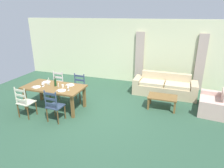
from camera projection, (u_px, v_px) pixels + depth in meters
The scene contains 28 objects.
ground_plane at pixel (92, 112), 6.15m from camera, with size 9.60×9.60×0.02m, color #2C4F39.
wall_far at pixel (122, 51), 8.62m from camera, with size 9.60×0.16×2.70m, color beige.
curtain_panel_left at pixel (139, 58), 8.33m from camera, with size 0.35×0.08×2.20m, color #B7A193.
curtain_panel_right at pixel (200, 63), 7.59m from camera, with size 0.35×0.08×2.20m, color #B7A193.
dining_table at pixel (54, 89), 6.16m from camera, with size 1.90×0.96×0.75m.
dining_chair_near_left at pixel (25, 102), 5.68m from camera, with size 0.44×0.42×0.96m.
dining_chair_near_right at pixel (54, 106), 5.44m from camera, with size 0.44×0.42×0.96m.
dining_chair_far_left at pixel (57, 85), 7.02m from camera, with size 0.43×0.41×0.96m.
dining_chair_far_right at pixel (78, 88), 6.74m from camera, with size 0.43×0.41×0.96m.
dinner_plate_near_left at pixel (37, 87), 6.05m from camera, with size 0.24×0.24×0.02m, color white.
fork_near_left at pixel (33, 87), 6.09m from camera, with size 0.02×0.17×0.01m, color silver.
dinner_plate_near_right at pixel (62, 91), 5.77m from camera, with size 0.24×0.24×0.02m, color white.
fork_near_right at pixel (57, 90), 5.82m from camera, with size 0.02×0.17×0.01m, color silver.
dinner_plate_far_left at pixel (47, 82), 6.49m from camera, with size 0.24×0.24×0.02m, color white.
fork_far_left at pixel (43, 82), 6.54m from camera, with size 0.02×0.17×0.01m, color silver.
dinner_plate_far_right at pixel (71, 85), 6.21m from camera, with size 0.24×0.24×0.02m, color white.
fork_far_right at pixel (66, 85), 6.26m from camera, with size 0.02×0.17×0.01m, color silver.
wine_bottle at pixel (55, 82), 6.12m from camera, with size 0.07×0.07×0.32m.
wine_glass_near_left at pixel (42, 83), 6.07m from camera, with size 0.06×0.06×0.16m.
wine_glass_near_right at pixel (68, 87), 5.78m from camera, with size 0.06×0.06×0.16m.
wine_glass_far_left at pixel (47, 81), 6.30m from camera, with size 0.06×0.06×0.16m.
coffee_cup_primary at pixel (63, 86), 6.03m from camera, with size 0.07×0.07×0.09m, color beige.
coffee_cup_secondary at pixel (43, 85), 6.15m from camera, with size 0.07×0.07×0.09m, color beige.
candle_tall at pixel (49, 83), 6.18m from camera, with size 0.05×0.05×0.26m.
candle_short at pixel (58, 86), 6.02m from camera, with size 0.05×0.05×0.14m.
couch at pixel (165, 87), 7.35m from camera, with size 2.29×0.83×0.80m.
coffee_table at pixel (162, 98), 6.24m from camera, with size 0.90×0.56×0.42m.
armchair_upholstered at pixel (216, 105), 6.01m from camera, with size 0.93×1.24×0.72m.
Camera 1 is at (2.40, -4.98, 2.91)m, focal length 31.35 mm.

